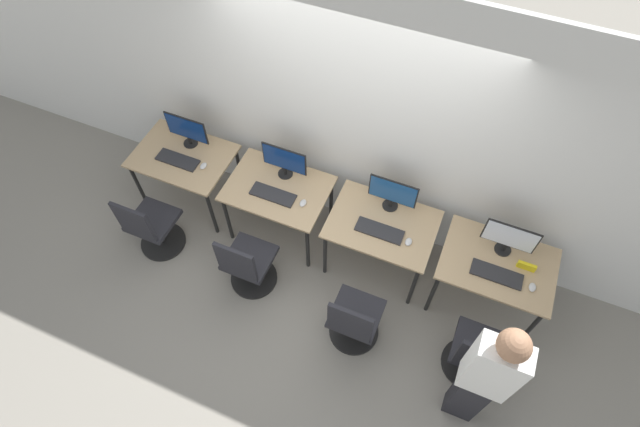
{
  "coord_description": "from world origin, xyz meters",
  "views": [
    {
      "loc": [
        1.0,
        -2.23,
        4.66
      ],
      "look_at": [
        0.0,
        0.14,
        0.89
      ],
      "focal_mm": 28.0,
      "sensor_mm": 36.0,
      "label": 1
    }
  ],
  "objects_px": {
    "mouse_far_left": "(203,166)",
    "office_chair_left": "(248,266)",
    "keyboard_right": "(380,231)",
    "monitor_left": "(284,161)",
    "person_far_right": "(485,376)",
    "monitor_far_left": "(187,130)",
    "keyboard_left": "(273,195)",
    "office_chair_far_right": "(475,356)",
    "office_chair_right": "(354,322)",
    "monitor_far_right": "(510,238)",
    "mouse_right": "(409,242)",
    "keyboard_far_left": "(178,160)",
    "monitor_right": "(393,193)",
    "mouse_left": "(303,203)",
    "office_chair_far_left": "(152,228)",
    "keyboard_far_right": "(497,274)",
    "mouse_far_right": "(532,287)"
  },
  "relations": [
    {
      "from": "monitor_far_left",
      "to": "monitor_left",
      "type": "distance_m",
      "value": 1.1
    },
    {
      "from": "office_chair_right",
      "to": "keyboard_far_right",
      "type": "xyz_separation_m",
      "value": [
        1.04,
        0.75,
        0.38
      ]
    },
    {
      "from": "monitor_far_left",
      "to": "office_chair_far_left",
      "type": "xyz_separation_m",
      "value": [
        -0.02,
        -0.9,
        -0.57
      ]
    },
    {
      "from": "monitor_far_left",
      "to": "keyboard_far_right",
      "type": "distance_m",
      "value": 3.31
    },
    {
      "from": "office_chair_right",
      "to": "monitor_far_right",
      "type": "relative_size",
      "value": 1.94
    },
    {
      "from": "keyboard_far_right",
      "to": "monitor_right",
      "type": "bearing_deg",
      "value": 162.43
    },
    {
      "from": "monitor_left",
      "to": "person_far_right",
      "type": "height_order",
      "value": "person_far_right"
    },
    {
      "from": "mouse_far_left",
      "to": "keyboard_left",
      "type": "height_order",
      "value": "mouse_far_left"
    },
    {
      "from": "keyboard_right",
      "to": "office_chair_right",
      "type": "xyz_separation_m",
      "value": [
        0.06,
        -0.78,
        -0.38
      ]
    },
    {
      "from": "monitor_right",
      "to": "monitor_far_left",
      "type": "bearing_deg",
      "value": -178.82
    },
    {
      "from": "keyboard_left",
      "to": "person_far_right",
      "type": "height_order",
      "value": "person_far_right"
    },
    {
      "from": "mouse_far_left",
      "to": "keyboard_left",
      "type": "xyz_separation_m",
      "value": [
        0.81,
        -0.05,
        -0.01
      ]
    },
    {
      "from": "keyboard_left",
      "to": "monitor_right",
      "type": "distance_m",
      "value": 1.16
    },
    {
      "from": "monitor_right",
      "to": "mouse_far_right",
      "type": "bearing_deg",
      "value": -14.28
    },
    {
      "from": "mouse_right",
      "to": "monitor_far_right",
      "type": "distance_m",
      "value": 0.87
    },
    {
      "from": "monitor_far_left",
      "to": "keyboard_left",
      "type": "xyz_separation_m",
      "value": [
        1.1,
        -0.28,
        -0.19
      ]
    },
    {
      "from": "office_chair_far_right",
      "to": "office_chair_far_left",
      "type": "bearing_deg",
      "value": 179.4
    },
    {
      "from": "mouse_far_right",
      "to": "monitor_right",
      "type": "bearing_deg",
      "value": 165.72
    },
    {
      "from": "mouse_far_left",
      "to": "monitor_right",
      "type": "xyz_separation_m",
      "value": [
        1.9,
        0.27,
        0.19
      ]
    },
    {
      "from": "mouse_far_left",
      "to": "monitor_left",
      "type": "bearing_deg",
      "value": 16.66
    },
    {
      "from": "monitor_far_left",
      "to": "person_far_right",
      "type": "distance_m",
      "value": 3.59
    },
    {
      "from": "monitor_far_right",
      "to": "person_far_right",
      "type": "bearing_deg",
      "value": -87.14
    },
    {
      "from": "mouse_far_left",
      "to": "monitor_left",
      "type": "xyz_separation_m",
      "value": [
        0.81,
        0.24,
        0.19
      ]
    },
    {
      "from": "keyboard_right",
      "to": "office_chair_far_right",
      "type": "xyz_separation_m",
      "value": [
        1.15,
        -0.66,
        -0.38
      ]
    },
    {
      "from": "keyboard_left",
      "to": "office_chair_right",
      "type": "xyz_separation_m",
      "value": [
        1.15,
        -0.77,
        -0.38
      ]
    },
    {
      "from": "mouse_far_left",
      "to": "monitor_left",
      "type": "height_order",
      "value": "monitor_left"
    },
    {
      "from": "monitor_right",
      "to": "mouse_right",
      "type": "bearing_deg",
      "value": -49.35
    },
    {
      "from": "keyboard_right",
      "to": "office_chair_left",
      "type": "bearing_deg",
      "value": -149.91
    },
    {
      "from": "office_chair_right",
      "to": "mouse_far_right",
      "type": "xyz_separation_m",
      "value": [
        1.35,
        0.73,
        0.39
      ]
    },
    {
      "from": "person_far_right",
      "to": "monitor_far_left",
      "type": "bearing_deg",
      "value": 158.81
    },
    {
      "from": "keyboard_right",
      "to": "monitor_far_right",
      "type": "distance_m",
      "value": 1.14
    },
    {
      "from": "keyboard_far_left",
      "to": "monitor_far_right",
      "type": "xyz_separation_m",
      "value": [
        3.29,
        0.23,
        0.19
      ]
    },
    {
      "from": "monitor_far_left",
      "to": "office_chair_far_right",
      "type": "height_order",
      "value": "monitor_far_left"
    },
    {
      "from": "monitor_left",
      "to": "office_chair_far_right",
      "type": "bearing_deg",
      "value": -22.85
    },
    {
      "from": "mouse_right",
      "to": "office_chair_left",
      "type": "bearing_deg",
      "value": -155.84
    },
    {
      "from": "mouse_left",
      "to": "monitor_right",
      "type": "bearing_deg",
      "value": 21.42
    },
    {
      "from": "mouse_left",
      "to": "monitor_right",
      "type": "relative_size",
      "value": 0.19
    },
    {
      "from": "keyboard_left",
      "to": "office_chair_far_right",
      "type": "xyz_separation_m",
      "value": [
        2.24,
        -0.66,
        -0.38
      ]
    },
    {
      "from": "monitor_left",
      "to": "keyboard_right",
      "type": "xyz_separation_m",
      "value": [
        1.1,
        -0.28,
        -0.19
      ]
    },
    {
      "from": "monitor_far_right",
      "to": "office_chair_right",
      "type": "bearing_deg",
      "value": -135.41
    },
    {
      "from": "mouse_far_left",
      "to": "mouse_left",
      "type": "bearing_deg",
      "value": -1.68
    },
    {
      "from": "keyboard_far_right",
      "to": "mouse_far_right",
      "type": "bearing_deg",
      "value": -1.97
    },
    {
      "from": "mouse_far_left",
      "to": "office_chair_left",
      "type": "relative_size",
      "value": 0.1
    },
    {
      "from": "monitor_far_left",
      "to": "office_chair_right",
      "type": "relative_size",
      "value": 0.51
    },
    {
      "from": "mouse_far_left",
      "to": "office_chair_right",
      "type": "bearing_deg",
      "value": -22.64
    },
    {
      "from": "mouse_far_left",
      "to": "monitor_left",
      "type": "distance_m",
      "value": 0.86
    },
    {
      "from": "office_chair_left",
      "to": "office_chair_far_right",
      "type": "xyz_separation_m",
      "value": [
        2.25,
        -0.03,
        0.0
      ]
    },
    {
      "from": "mouse_right",
      "to": "office_chair_far_right",
      "type": "bearing_deg",
      "value": -36.82
    },
    {
      "from": "office_chair_left",
      "to": "keyboard_right",
      "type": "relative_size",
      "value": 2.01
    },
    {
      "from": "keyboard_far_left",
      "to": "monitor_right",
      "type": "relative_size",
      "value": 0.97
    }
  ]
}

